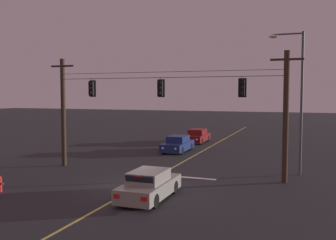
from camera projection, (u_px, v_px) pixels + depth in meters
The scene contains 12 objects.
ground_plane at pixel (136, 188), 20.17m from camera, with size 180.00×180.00×0.00m, color #28282B.
lane_centre_stripe at pixel (190, 158), 29.56m from camera, with size 0.14×60.00×0.01m, color #D1C64C.
stop_bar_paint at pixel (188, 177), 22.73m from camera, with size 3.40×0.36×0.01m, color silver.
signal_span_assembly at pixel (163, 112), 23.67m from camera, with size 16.65×0.32×7.47m.
traffic_light_leftmost at pixel (91, 88), 25.30m from camera, with size 0.48×0.41×1.22m.
traffic_light_left_inner at pixel (160, 88), 23.60m from camera, with size 0.48×0.41×1.22m.
traffic_light_centre at pixel (242, 88), 21.85m from camera, with size 0.48×0.41×1.22m.
car_waiting_near_lane at pixel (149, 185), 18.10m from camera, with size 1.80×4.33×1.39m.
car_oncoming_lead at pixel (178, 144), 32.91m from camera, with size 1.80×4.42×1.39m.
car_oncoming_trailing at pixel (197, 136), 39.11m from camera, with size 1.80×4.42×1.39m.
street_lamp_corner at pixel (297, 91), 23.17m from camera, with size 2.11×0.30×8.85m.
fire_hydrant at pixel (0, 184), 19.32m from camera, with size 0.44×0.22×0.84m.
Camera 1 is at (8.44, -18.07, 5.05)m, focal length 40.22 mm.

